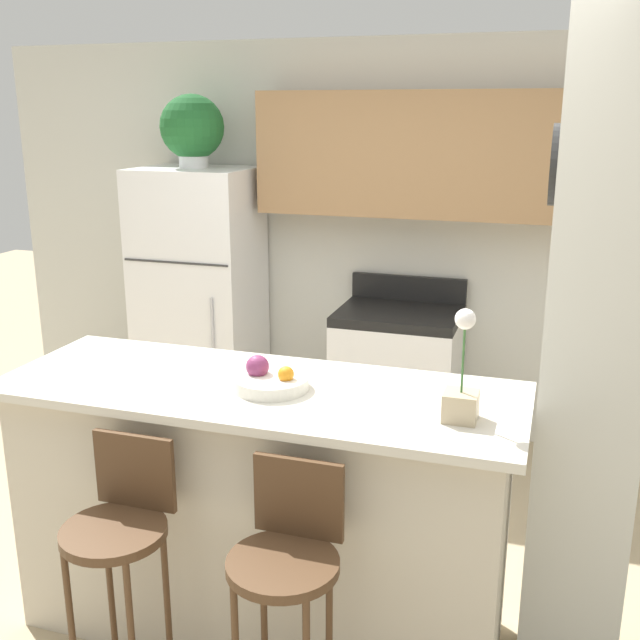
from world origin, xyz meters
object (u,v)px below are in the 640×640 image
(refrigerator, at_px, (200,300))
(fruit_bowl, at_px, (270,380))
(bar_stool_right, at_px, (287,567))
(orchid_vase, at_px, (461,389))
(potted_plant_on_fridge, at_px, (192,129))
(stove_range, at_px, (397,378))
(bar_stool_left, at_px, (121,535))

(refrigerator, height_order, fruit_bowl, refrigerator)
(bar_stool_right, bearing_deg, orchid_vase, 42.38)
(potted_plant_on_fridge, relative_size, orchid_vase, 1.16)
(orchid_vase, height_order, fruit_bowl, orchid_vase)
(refrigerator, height_order, orchid_vase, refrigerator)
(fruit_bowl, bearing_deg, orchid_vase, -6.09)
(stove_range, bearing_deg, bar_stool_right, -86.32)
(bar_stool_right, xyz_separation_m, fruit_bowl, (-0.26, 0.51, 0.43))
(potted_plant_on_fridge, bearing_deg, bar_stool_right, -57.90)
(bar_stool_left, bearing_deg, refrigerator, 110.40)
(stove_range, relative_size, orchid_vase, 2.70)
(bar_stool_left, xyz_separation_m, potted_plant_on_fridge, (-0.90, 2.43, 1.31))
(bar_stool_left, bearing_deg, bar_stool_right, 0.00)
(bar_stool_right, bearing_deg, bar_stool_left, 180.00)
(bar_stool_left, relative_size, fruit_bowl, 3.51)
(stove_range, xyz_separation_m, orchid_vase, (0.63, -2.01, 0.74))
(refrigerator, relative_size, orchid_vase, 4.42)
(orchid_vase, bearing_deg, bar_stool_right, -137.62)
(orchid_vase, distance_m, fruit_bowl, 0.74)
(stove_range, distance_m, orchid_vase, 2.23)
(bar_stool_right, relative_size, potted_plant_on_fridge, 2.21)
(orchid_vase, bearing_deg, fruit_bowl, 173.91)
(refrigerator, xyz_separation_m, bar_stool_left, (0.90, -2.43, -0.19))
(refrigerator, height_order, potted_plant_on_fridge, potted_plant_on_fridge)
(orchid_vase, bearing_deg, potted_plant_on_fridge, 135.14)
(bar_stool_right, bearing_deg, fruit_bowl, 116.37)
(potted_plant_on_fridge, relative_size, fruit_bowl, 1.59)
(refrigerator, relative_size, stove_range, 1.64)
(refrigerator, xyz_separation_m, stove_range, (1.37, 0.02, -0.41))
(potted_plant_on_fridge, bearing_deg, fruit_bowl, -56.47)
(refrigerator, bearing_deg, bar_stool_right, -57.90)
(refrigerator, distance_m, bar_stool_left, 2.60)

